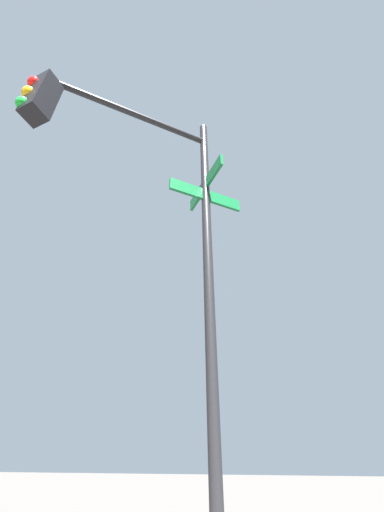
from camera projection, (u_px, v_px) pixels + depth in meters
name	position (u px, v px, depth m)	size (l,w,h in m)	color
traffic_signal_near	(132.00, 181.00, 3.93)	(2.16, 2.39, 6.12)	black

